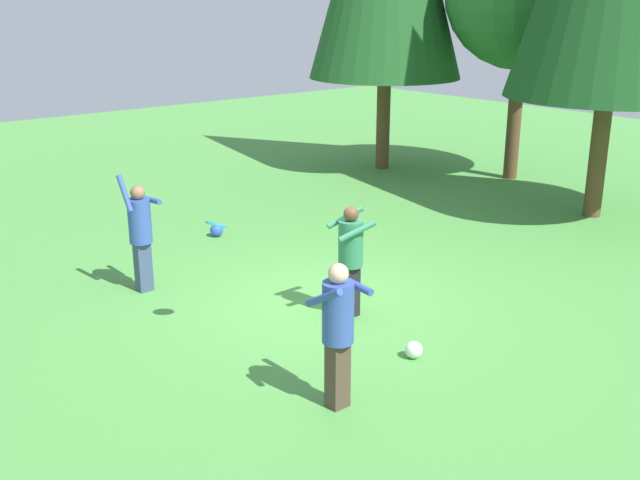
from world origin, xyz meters
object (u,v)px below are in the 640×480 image
Objects in this scene: person_catcher at (338,324)px; frisbee at (216,225)px; person_thrower at (140,229)px; person_bystander at (351,252)px; ball_blue at (217,230)px; ball_white at (414,350)px.

frisbee is (-2.30, -0.01, 0.57)m from person_catcher.
person_thrower is 1.14× the size of person_bystander.
person_catcher is (4.44, 0.00, 0.00)m from person_thrower.
frisbee reaches higher than ball_blue.
frisbee is at bearing 0.00° from person_bystander.
frisbee is (-0.57, -1.76, 0.61)m from person_bystander.
person_bystander is at bearing 33.14° from person_thrower.
person_thrower reaches higher than frisbee.
person_thrower is 1.10× the size of person_catcher.
ball_white is at bearing 19.83° from person_thrower.
person_thrower is 5.32× the size of frisbee.
frisbee reaches higher than ball_white.
person_bystander is at bearing -7.35° from ball_blue.
person_bystander is 6.48× the size of ball_blue.
person_bystander is at bearing -45.82° from person_catcher.
ball_white is (1.47, -0.27, -0.83)m from person_bystander.
person_thrower is at bearing 179.67° from frisbee.
ball_blue is at bearing 124.81° from person_thrower.
frisbee is 1.56× the size of ball_white.
ball_blue is at bearing 148.12° from frisbee.
person_catcher is 6.76× the size of ball_blue.
person_catcher is at bearing -80.39° from ball_white.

